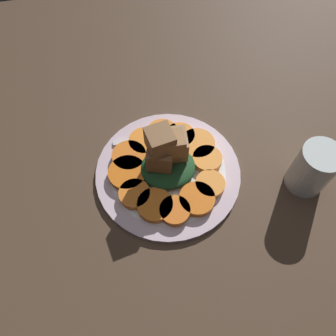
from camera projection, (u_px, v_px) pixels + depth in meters
The scene contains 17 objects.
table_slab at pixel (168, 176), 62.17cm from camera, with size 120.00×120.00×2.00cm, color #4C3828.
plate at pixel (168, 172), 60.85cm from camera, with size 26.77×26.77×1.05cm.
carrot_slice_0 at pixel (155, 205), 56.23cm from camera, with size 6.20×6.20×1.36cm, color orange.
carrot_slice_1 at pixel (175, 211), 55.73cm from camera, with size 5.30×5.30×1.36cm, color orange.
carrot_slice_2 at pixel (197, 199), 56.80cm from camera, with size 6.28×6.28×1.36cm, color orange.
carrot_slice_3 at pixel (210, 184), 58.20cm from camera, with size 5.32×5.32×1.36cm, color orange.
carrot_slice_4 at pixel (207, 159), 60.77cm from camera, with size 5.49×5.49×1.36cm, color orange.
carrot_slice_5 at pixel (197, 144), 62.40cm from camera, with size 6.66×6.66×1.36cm, color orange.
carrot_slice_6 at pixel (180, 136), 63.34cm from camera, with size 5.72×5.72×1.36cm, color orange.
carrot_slice_7 at pixel (162, 133), 63.65cm from camera, with size 6.08×6.08×1.36cm, color orange.
carrot_slice_8 at pixel (144, 142), 62.68cm from camera, with size 6.00×6.00×1.36cm, color orange.
carrot_slice_9 at pixel (129, 156), 61.07cm from camera, with size 6.40×6.40×1.36cm, color orange.
carrot_slice_10 at pixel (127, 173), 59.31cm from camera, with size 6.95×6.95×1.36cm, color orange.
carrot_slice_11 at pixel (134, 194), 57.25cm from camera, with size 5.52×5.52×1.36cm, color orange.
center_pile at pixel (167, 156), 57.13cm from camera, with size 9.99×9.34×10.86cm.
fork at pixel (164, 140), 63.46cm from camera, with size 18.88×4.13×0.40cm.
water_glass at pixel (313, 169), 56.20cm from camera, with size 6.88×6.88×9.76cm.
Camera 1 is at (5.96, 28.66, 55.87)cm, focal length 35.00 mm.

